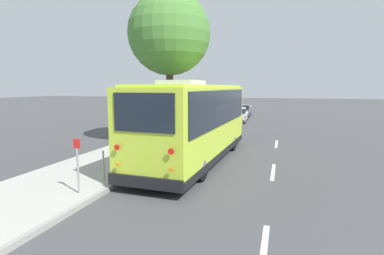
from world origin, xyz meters
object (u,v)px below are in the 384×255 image
Objects in this scene: shuttle_bus at (196,119)px; parked_sedan_white at (238,115)px; parked_sedan_tan at (228,122)px; parked_sedan_gray at (243,111)px; street_tree at (170,29)px; sign_post_far at (104,166)px; sign_post_near at (78,166)px.

shuttle_bus is 2.23× the size of parked_sedan_white.
parked_sedan_gray reaches higher than parked_sedan_tan.
parked_sedan_tan is 0.51× the size of street_tree.
street_tree reaches higher than parked_sedan_tan.
sign_post_far is (-25.69, 1.42, 0.06)m from parked_sedan_gray.
parked_sedan_tan is (10.32, 0.37, -1.31)m from shuttle_bus.
sign_post_near reaches higher than sign_post_far.
parked_sedan_tan is 1.03× the size of parked_sedan_gray.
sign_post_near is 1.36m from sign_post_far.
parked_sedan_gray is (21.65, 0.65, -1.31)m from shuttle_bus.
parked_sedan_white is at bearing -179.65° from parked_sedan_gray.
shuttle_bus is at bearing -21.09° from sign_post_near.
parked_sedan_gray is at bearing -3.01° from sign_post_near.
parked_sedan_tan is 5.65m from parked_sedan_white.
parked_sedan_tan is 1.07× the size of parked_sedan_white.
shuttle_bus is at bearing 179.10° from parked_sedan_white.
street_tree is at bearing 167.92° from parked_sedan_white.
sign_post_far is at bearing 174.66° from parked_sedan_gray.
parked_sedan_white is 2.67× the size of sign_post_near.
parked_sedan_white is 13.89m from street_tree.
shuttle_bus is 10.41m from parked_sedan_tan.
parked_sedan_white is 5.68m from parked_sedan_gray.
shuttle_bus reaches higher than parked_sedan_gray.
parked_sedan_tan is 4.58× the size of sign_post_far.
parked_sedan_white is 0.48× the size of street_tree.
street_tree reaches higher than parked_sedan_gray.
shuttle_bus is 21.70m from parked_sedan_gray.
parked_sedan_white reaches higher than parked_sedan_gray.
parked_sedan_gray is at bearing 4.24° from shuttle_bus.
shuttle_bus is 5.81m from sign_post_near.
sign_post_near is at bearing 174.81° from parked_sedan_gray.
parked_sedan_gray is (5.68, 0.25, -0.02)m from parked_sedan_white.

